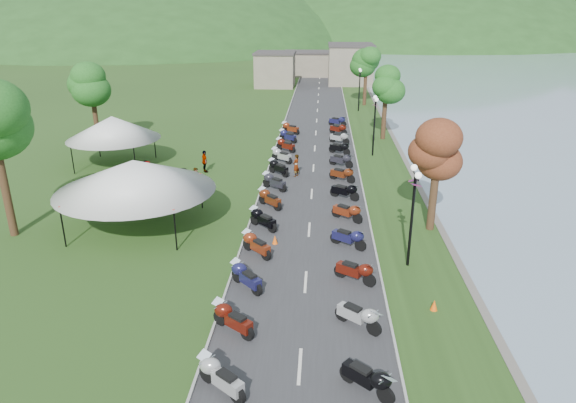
{
  "coord_description": "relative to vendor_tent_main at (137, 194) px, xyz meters",
  "views": [
    {
      "loc": [
        0.58,
        -5.02,
        12.09
      ],
      "look_at": [
        -1.3,
        23.09,
        1.3
      ],
      "focal_mm": 32.0,
      "sensor_mm": 36.0,
      "label": 1
    }
  ],
  "objects": [
    {
      "name": "moto_row_left",
      "position": [
        7.31,
        0.03,
        -1.45
      ],
      "size": [
        2.6,
        49.51,
        1.1
      ],
      "primitive_type": null,
      "color": "#331411",
      "rests_on": "ground"
    },
    {
      "name": "road",
      "position": [
        9.93,
        18.05,
        -1.99
      ],
      "size": [
        7.0,
        120.0,
        0.02
      ],
      "primitive_type": "cube",
      "color": "#343436",
      "rests_on": "ground"
    },
    {
      "name": "pedestrian_b",
      "position": [
        -0.4,
        4.4,
        -2.0
      ],
      "size": [
        0.87,
        0.62,
        1.61
      ],
      "primitive_type": "imported",
      "rotation": [
        0.0,
        0.0,
        2.88
      ],
      "color": "slate",
      "rests_on": "ground"
    },
    {
      "name": "hills_backdrop",
      "position": [
        9.93,
        178.05,
        -2.0
      ],
      "size": [
        360.0,
        120.0,
        76.0
      ],
      "primitive_type": null,
      "color": "#285621",
      "rests_on": "ground"
    },
    {
      "name": "tree_lakeside",
      "position": [
        16.89,
        0.61,
        1.52
      ],
      "size": [
        2.54,
        2.54,
        7.04
      ],
      "primitive_type": null,
      "color": "#287223",
      "rests_on": "ground"
    },
    {
      "name": "far_building",
      "position": [
        7.93,
        63.05,
        0.5
      ],
      "size": [
        18.0,
        16.0,
        5.0
      ],
      "primitive_type": "cube",
      "color": "gray",
      "rests_on": "ground"
    },
    {
      "name": "moto_row_right",
      "position": [
        12.14,
        3.45,
        -1.45
      ],
      "size": [
        2.6,
        50.19,
        1.1
      ],
      "primitive_type": null,
      "color": "#331411",
      "rests_on": "ground"
    },
    {
      "name": "vendor_tent_main",
      "position": [
        0.0,
        0.0,
        0.0
      ],
      "size": [
        6.04,
        6.04,
        4.0
      ],
      "primitive_type": null,
      "color": "white",
      "rests_on": "ground"
    },
    {
      "name": "pedestrian_c",
      "position": [
        -2.08,
        7.68,
        -2.0
      ],
      "size": [
        1.09,
        1.06,
        1.67
      ],
      "primitive_type": "imported",
      "rotation": [
        0.0,
        0.0,
        5.54
      ],
      "color": "slate",
      "rests_on": "ground"
    },
    {
      "name": "pedestrian_a",
      "position": [
        2.04,
        5.88,
        -2.0
      ],
      "size": [
        0.77,
        0.8,
        1.78
      ],
      "primitive_type": "imported",
      "rotation": [
        0.0,
        0.0,
        0.92
      ],
      "color": "slate",
      "rests_on": "ground"
    },
    {
      "name": "vendor_tent_side",
      "position": [
        -5.93,
        11.8,
        0.0
      ],
      "size": [
        4.85,
        4.85,
        4.0
      ],
      "primitive_type": null,
      "color": "white",
      "rests_on": "ground"
    }
  ]
}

